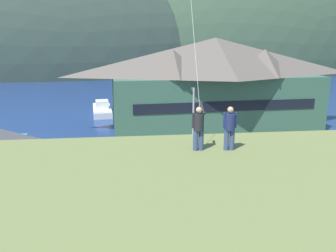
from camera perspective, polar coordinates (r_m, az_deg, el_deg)
ground_plane at (r=21.95m, az=1.04°, el=-14.36°), size 600.00×600.00×0.00m
parking_lot_pad at (r=26.42m, az=-0.42°, el=-9.20°), size 40.00×20.00×0.10m
bay_water at (r=79.91m, az=-4.72°, el=6.20°), size 360.00×84.00×0.03m
far_hill_center_saddle at (r=135.19m, az=-22.11°, el=8.29°), size 144.43×67.14×75.15m
far_hill_far_shoulder at (r=144.01m, az=12.38°, el=9.23°), size 106.98×68.52×80.34m
harbor_lodge at (r=41.96m, az=7.86°, el=7.42°), size 26.67×12.57×10.99m
storage_shed_waterside at (r=41.02m, az=-2.39°, el=2.46°), size 5.61×5.92×4.53m
wharf_dock at (r=52.38m, az=-6.93°, el=2.59°), size 3.20×10.06×0.70m
moored_boat_wharfside at (r=51.92m, az=-10.98°, el=2.76°), size 3.47×8.40×2.16m
moored_boat_outer_mooring at (r=51.05m, az=-3.21°, el=2.80°), size 2.58×6.36×2.16m
parked_car_mid_row_near at (r=26.48m, az=-11.34°, el=-7.06°), size 4.34×2.35×1.82m
parked_car_back_row_left at (r=21.91m, az=-2.24°, el=-11.32°), size 4.22×2.09×1.82m
parked_car_corner_spot at (r=21.23m, az=-17.22°, el=-12.82°), size 4.22×2.08×1.82m
parking_light_pole at (r=31.01m, az=4.25°, el=1.48°), size 0.24×0.78×6.33m
person_kite_flyer at (r=13.28m, az=5.15°, el=-0.14°), size 0.51×0.67×1.86m
person_companion at (r=13.49m, az=10.31°, el=-0.16°), size 0.55×0.40×1.74m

